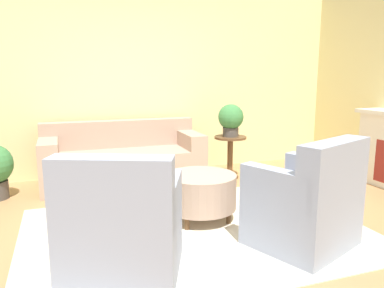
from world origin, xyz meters
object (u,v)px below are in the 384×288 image
(ottoman_table, at_px, (200,191))
(armchair_left, at_px, (122,230))
(potted_plant_on_side_table, at_px, (231,119))
(couch, at_px, (123,160))
(armchair_right, at_px, (307,205))
(side_table, at_px, (230,150))

(ottoman_table, bearing_deg, armchair_left, -136.71)
(ottoman_table, bearing_deg, potted_plant_on_side_table, 54.38)
(couch, relative_size, armchair_right, 2.10)
(couch, xyz_separation_m, armchair_right, (1.17, -2.52, 0.06))
(armchair_left, bearing_deg, ottoman_table, 43.29)
(couch, distance_m, ottoman_table, 1.72)
(side_table, bearing_deg, armchair_left, -130.46)
(armchair_left, xyz_separation_m, potted_plant_on_side_table, (1.91, 2.24, 0.49))
(side_table, bearing_deg, ottoman_table, -125.62)
(ottoman_table, relative_size, potted_plant_on_side_table, 1.59)
(couch, height_order, armchair_left, armchair_left)
(couch, height_order, potted_plant_on_side_table, potted_plant_on_side_table)
(side_table, relative_size, potted_plant_on_side_table, 1.32)
(armchair_left, bearing_deg, couch, 80.65)
(ottoman_table, bearing_deg, couch, 107.87)
(couch, xyz_separation_m, side_table, (1.50, -0.28, 0.09))
(armchair_right, relative_size, potted_plant_on_side_table, 2.21)
(armchair_right, height_order, potted_plant_on_side_table, potted_plant_on_side_table)
(armchair_left, distance_m, ottoman_table, 1.30)
(armchair_left, xyz_separation_m, side_table, (1.91, 2.24, 0.03))
(side_table, height_order, potted_plant_on_side_table, potted_plant_on_side_table)
(potted_plant_on_side_table, bearing_deg, armchair_right, -98.23)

